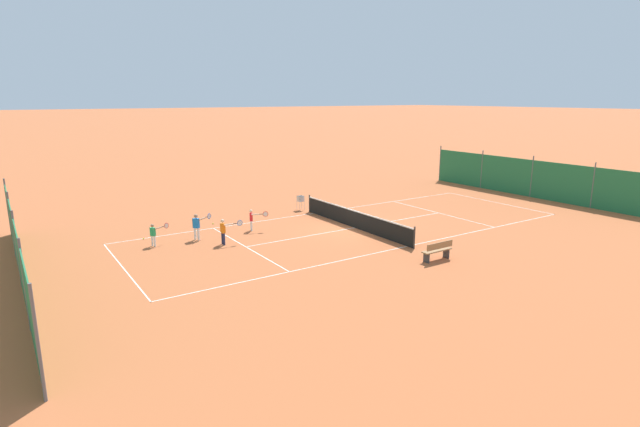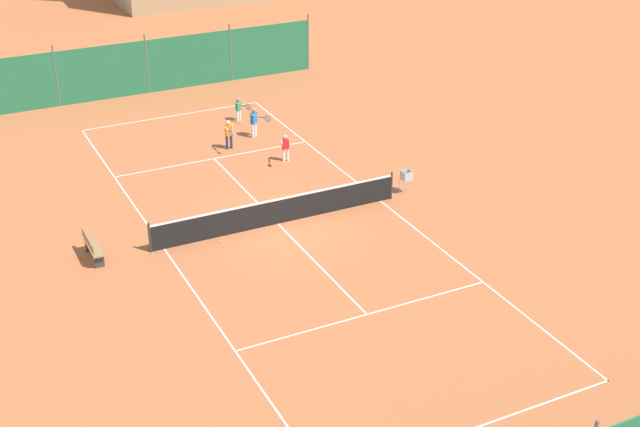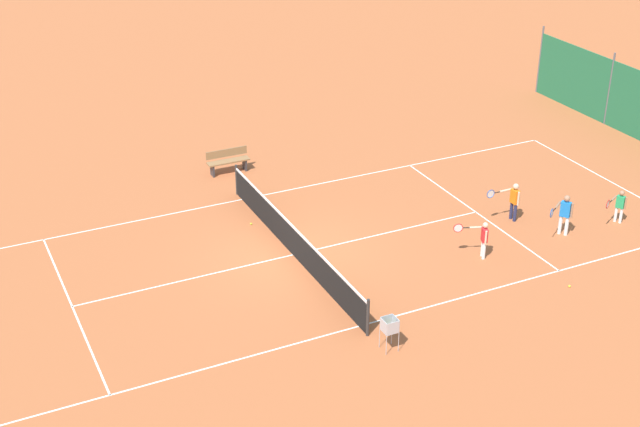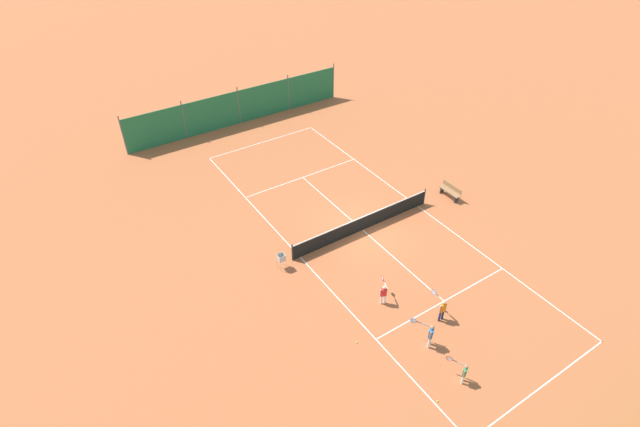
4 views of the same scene
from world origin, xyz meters
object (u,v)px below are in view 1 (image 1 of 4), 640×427
(tennis_net, at_px, (355,219))
(player_near_service, at_px, (197,225))
(player_near_baseline, at_px, (224,230))
(tennis_ball_service_box, at_px, (213,224))
(player_far_baseline, at_px, (154,233))
(tennis_ball_far_corner, at_px, (143,239))
(player_far_service, at_px, (252,218))
(tennis_ball_mid_court, at_px, (388,236))
(ball_hopper, at_px, (300,200))
(courtside_bench, at_px, (437,250))

(tennis_net, height_order, player_near_service, player_near_service)
(player_near_baseline, height_order, tennis_ball_service_box, player_near_baseline)
(player_far_baseline, bearing_deg, player_near_baseline, -119.02)
(player_near_baseline, xyz_separation_m, tennis_ball_service_box, (3.99, -0.99, -0.69))
(player_far_baseline, height_order, tennis_ball_far_corner, player_far_baseline)
(player_far_service, height_order, player_near_service, player_near_service)
(player_near_service, relative_size, tennis_ball_service_box, 19.84)
(player_far_service, relative_size, tennis_ball_mid_court, 17.22)
(tennis_ball_far_corner, bearing_deg, tennis_ball_service_box, -76.51)
(player_near_service, distance_m, tennis_ball_far_corner, 2.81)
(player_near_baseline, distance_m, tennis_ball_far_corner, 4.33)
(tennis_ball_far_corner, relative_size, ball_hopper, 0.07)
(player_far_baseline, distance_m, tennis_ball_service_box, 4.57)
(ball_hopper, xyz_separation_m, courtside_bench, (-11.65, 0.17, -0.20))
(tennis_ball_service_box, distance_m, ball_hopper, 5.95)
(player_far_baseline, bearing_deg, tennis_net, -104.22)
(tennis_ball_service_box, bearing_deg, tennis_ball_far_corner, 103.49)
(player_far_service, bearing_deg, ball_hopper, -58.86)
(tennis_net, height_order, courtside_bench, tennis_net)
(player_far_baseline, relative_size, player_near_service, 0.83)
(player_far_baseline, distance_m, player_near_baseline, 3.26)
(ball_hopper, bearing_deg, player_far_service, 121.14)
(tennis_net, xyz_separation_m, ball_hopper, (5.31, 0.19, 0.15))
(player_far_service, xyz_separation_m, tennis_ball_mid_court, (-4.79, -5.25, -0.63))
(player_near_service, xyz_separation_m, ball_hopper, (2.90, -7.68, -0.11))
(player_near_service, distance_m, tennis_ball_mid_court, 9.55)
(player_near_baseline, bearing_deg, player_near_service, 28.13)
(tennis_net, relative_size, player_near_service, 7.01)
(courtside_bench, bearing_deg, tennis_ball_mid_court, -10.63)
(player_near_service, bearing_deg, tennis_ball_far_corner, 55.12)
(player_near_baseline, xyz_separation_m, tennis_ball_far_corner, (3.03, 3.01, -0.69))
(player_far_baseline, xyz_separation_m, player_near_baseline, (-1.58, -2.85, 0.09))
(tennis_ball_mid_court, height_order, tennis_ball_service_box, same)
(tennis_net, bearing_deg, player_far_baseline, 75.78)
(tennis_ball_service_box, bearing_deg, tennis_ball_mid_court, -138.08)
(tennis_ball_service_box, bearing_deg, player_far_service, -153.08)
(player_far_service, bearing_deg, player_near_baseline, 124.85)
(player_far_baseline, xyz_separation_m, tennis_ball_service_box, (2.41, -3.84, -0.60))
(player_far_baseline, bearing_deg, player_far_service, -90.32)
(player_far_baseline, relative_size, player_far_service, 0.95)
(player_far_baseline, height_order, player_near_service, player_near_service)
(player_near_service, height_order, ball_hopper, player_near_service)
(player_far_baseline, distance_m, courtside_bench, 13.04)
(tennis_net, height_order, ball_hopper, tennis_net)
(player_far_baseline, xyz_separation_m, courtside_bench, (-8.86, -9.57, -0.19))
(ball_hopper, bearing_deg, player_near_baseline, 122.38)
(player_far_service, relative_size, player_near_service, 0.87)
(player_near_service, bearing_deg, player_near_baseline, -151.87)
(player_far_service, distance_m, tennis_ball_service_box, 2.80)
(player_near_baseline, bearing_deg, player_far_service, -55.15)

